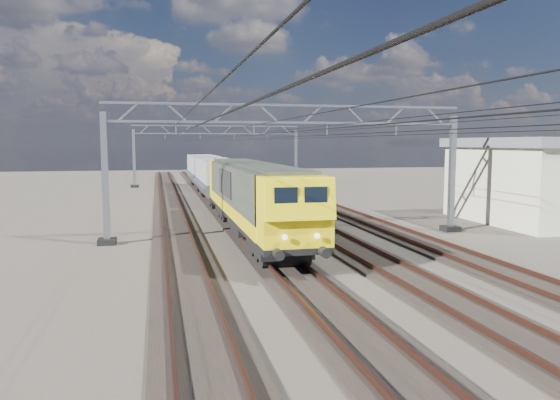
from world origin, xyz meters
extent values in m
plane|color=#2C2721|center=(0.00, 0.00, 0.00)|extent=(160.00, 160.00, 0.00)
cube|color=black|center=(-6.00, 0.00, 0.06)|extent=(2.60, 140.00, 0.12)
cube|color=#512C20|center=(-6.72, 0.00, 0.22)|extent=(0.08, 140.00, 0.16)
cube|color=#512C20|center=(-5.28, 0.00, 0.22)|extent=(0.08, 140.00, 0.16)
cube|color=black|center=(-2.00, 0.00, 0.06)|extent=(2.60, 140.00, 0.12)
cube|color=#512C20|center=(-2.72, 0.00, 0.22)|extent=(0.08, 140.00, 0.16)
cube|color=#512C20|center=(-1.28, 0.00, 0.22)|extent=(0.08, 140.00, 0.16)
cube|color=black|center=(2.00, 0.00, 0.06)|extent=(2.60, 140.00, 0.12)
cube|color=#512C20|center=(1.28, 0.00, 0.22)|extent=(0.08, 140.00, 0.16)
cube|color=#512C20|center=(2.72, 0.00, 0.22)|extent=(0.08, 140.00, 0.16)
cube|color=black|center=(6.00, 0.00, 0.06)|extent=(2.60, 140.00, 0.12)
cube|color=#512C20|center=(5.28, 0.00, 0.22)|extent=(0.08, 140.00, 0.16)
cube|color=#512C20|center=(6.72, 0.00, 0.22)|extent=(0.08, 140.00, 0.16)
cube|color=gray|center=(-9.50, 4.00, 3.30)|extent=(0.30, 0.30, 6.60)
cube|color=gray|center=(9.50, 4.00, 3.30)|extent=(0.30, 0.30, 6.60)
cube|color=black|center=(-9.50, 4.00, 0.15)|extent=(0.90, 0.90, 0.30)
cube|color=black|center=(9.50, 4.00, 0.15)|extent=(0.90, 0.90, 0.30)
cube|color=gray|center=(0.00, 4.00, 7.05)|extent=(19.30, 0.18, 0.12)
cube|color=gray|center=(0.00, 4.00, 6.15)|extent=(19.30, 0.18, 0.12)
cube|color=gray|center=(-8.31, 4.00, 6.60)|extent=(1.03, 0.10, 0.94)
cube|color=gray|center=(-5.94, 4.00, 6.60)|extent=(1.03, 0.10, 0.94)
cube|color=gray|center=(-3.56, 4.00, 6.60)|extent=(1.03, 0.10, 0.94)
cube|color=gray|center=(-1.19, 4.00, 6.60)|extent=(1.03, 0.10, 0.94)
cube|color=gray|center=(1.19, 4.00, 6.60)|extent=(1.03, 0.10, 0.94)
cube|color=gray|center=(3.56, 4.00, 6.60)|extent=(1.03, 0.10, 0.94)
cube|color=gray|center=(5.94, 4.00, 6.60)|extent=(1.03, 0.10, 0.94)
cube|color=gray|center=(8.31, 4.00, 6.60)|extent=(1.03, 0.10, 0.94)
cube|color=gray|center=(-6.00, 4.00, 5.82)|extent=(0.06, 0.06, 0.65)
cube|color=gray|center=(-2.00, 4.00, 5.82)|extent=(0.06, 0.06, 0.65)
cube|color=gray|center=(2.00, 4.00, 5.82)|extent=(0.06, 0.06, 0.65)
cube|color=gray|center=(6.00, 4.00, 5.82)|extent=(0.06, 0.06, 0.65)
cube|color=gray|center=(-9.50, 40.00, 3.30)|extent=(0.30, 0.30, 6.60)
cube|color=gray|center=(9.50, 40.00, 3.30)|extent=(0.30, 0.30, 6.60)
cube|color=black|center=(-9.50, 40.00, 0.15)|extent=(0.90, 0.90, 0.30)
cube|color=black|center=(9.50, 40.00, 0.15)|extent=(0.90, 0.90, 0.30)
cube|color=gray|center=(0.00, 40.00, 7.05)|extent=(19.30, 0.18, 0.12)
cube|color=gray|center=(0.00, 40.00, 6.15)|extent=(19.30, 0.18, 0.12)
cube|color=gray|center=(-8.31, 40.00, 6.60)|extent=(1.03, 0.10, 0.94)
cube|color=gray|center=(-5.94, 40.00, 6.60)|extent=(1.03, 0.10, 0.94)
cube|color=gray|center=(-3.56, 40.00, 6.60)|extent=(1.03, 0.10, 0.94)
cube|color=gray|center=(-1.19, 40.00, 6.60)|extent=(1.03, 0.10, 0.94)
cube|color=gray|center=(1.19, 40.00, 6.60)|extent=(1.03, 0.10, 0.94)
cube|color=gray|center=(3.56, 40.00, 6.60)|extent=(1.03, 0.10, 0.94)
cube|color=gray|center=(5.94, 40.00, 6.60)|extent=(1.03, 0.10, 0.94)
cube|color=gray|center=(8.31, 40.00, 6.60)|extent=(1.03, 0.10, 0.94)
cube|color=gray|center=(-6.00, 40.00, 5.82)|extent=(0.06, 0.06, 0.65)
cube|color=gray|center=(-2.00, 40.00, 5.82)|extent=(0.06, 0.06, 0.65)
cube|color=gray|center=(2.00, 40.00, 5.82)|extent=(0.06, 0.06, 0.65)
cube|color=gray|center=(6.00, 40.00, 5.82)|extent=(0.06, 0.06, 0.65)
cylinder|color=black|center=(-6.00, 8.00, 5.50)|extent=(0.03, 140.00, 0.03)
cylinder|color=black|center=(-6.00, 8.00, 6.00)|extent=(0.03, 140.00, 0.03)
cylinder|color=black|center=(-2.00, 8.00, 5.50)|extent=(0.03, 140.00, 0.03)
cylinder|color=black|center=(-2.00, 8.00, 6.00)|extent=(0.03, 140.00, 0.03)
cylinder|color=black|center=(2.00, 8.00, 5.50)|extent=(0.03, 140.00, 0.03)
cylinder|color=black|center=(2.00, 8.00, 6.00)|extent=(0.03, 140.00, 0.03)
cylinder|color=black|center=(6.00, 8.00, 5.50)|extent=(0.03, 140.00, 0.03)
cylinder|color=black|center=(6.00, 8.00, 6.00)|extent=(0.03, 140.00, 0.03)
cube|color=black|center=(-2.00, -1.93, 0.75)|extent=(2.20, 3.60, 0.60)
cube|color=black|center=(-2.00, 11.07, 0.75)|extent=(2.20, 3.60, 0.60)
cube|color=black|center=(-2.00, 4.57, 1.13)|extent=(2.65, 20.00, 0.25)
cube|color=black|center=(-2.00, 4.57, 0.75)|extent=(2.20, 4.50, 0.75)
cube|color=#282E26|center=(-2.00, 4.57, 2.55)|extent=(2.65, 17.00, 2.60)
cube|color=yellow|center=(-3.34, 4.57, 1.55)|extent=(0.04, 17.00, 0.60)
cube|color=yellow|center=(-0.66, 4.57, 1.55)|extent=(0.04, 17.00, 0.60)
cube|color=black|center=(-3.35, 5.57, 2.90)|extent=(0.05, 5.00, 1.40)
cube|color=black|center=(-0.65, 5.57, 2.90)|extent=(0.05, 5.00, 1.40)
cube|color=#282E26|center=(-2.00, 4.57, 3.92)|extent=(2.25, 18.00, 0.15)
cube|color=yellow|center=(-2.00, -4.53, 2.55)|extent=(2.65, 1.80, 2.60)
cube|color=yellow|center=(-2.00, -5.48, 3.05)|extent=(2.60, 0.46, 1.52)
cube|color=black|center=(-2.55, -5.58, 3.15)|extent=(0.85, 0.08, 0.75)
cube|color=black|center=(-1.45, -5.58, 3.15)|extent=(0.85, 0.08, 0.75)
cylinder|color=black|center=(-2.85, -5.73, 1.15)|extent=(0.36, 0.50, 0.36)
cylinder|color=black|center=(-1.15, -5.73, 1.15)|extent=(0.36, 0.50, 0.36)
cylinder|color=white|center=(-2.60, -5.63, 1.75)|extent=(0.20, 0.08, 0.20)
cylinder|color=white|center=(-1.40, -5.63, 1.75)|extent=(0.20, 0.08, 0.20)
cube|color=yellow|center=(-2.00, 13.67, 2.55)|extent=(2.65, 1.80, 2.60)
cube|color=yellow|center=(-2.00, 14.62, 3.05)|extent=(2.60, 0.46, 1.52)
cube|color=black|center=(-2.55, 14.72, 3.15)|extent=(0.85, 0.08, 0.75)
cube|color=black|center=(-1.45, 14.72, 3.15)|extent=(0.85, 0.08, 0.75)
cylinder|color=black|center=(-2.85, 14.87, 1.15)|extent=(0.36, 0.50, 0.36)
cylinder|color=black|center=(-1.15, 14.87, 1.15)|extent=(0.36, 0.50, 0.36)
cylinder|color=white|center=(-2.60, 14.77, 1.75)|extent=(0.20, 0.08, 0.20)
cylinder|color=white|center=(-1.40, 14.77, 1.75)|extent=(0.20, 0.08, 0.20)
cube|color=black|center=(-2.00, 17.77, 0.72)|extent=(2.20, 2.60, 0.55)
cube|color=black|center=(-2.00, 26.77, 0.72)|extent=(2.20, 2.60, 0.55)
cube|color=black|center=(-2.00, 22.27, 1.08)|extent=(2.40, 13.00, 0.20)
cube|color=gray|center=(-2.00, 22.27, 2.80)|extent=(2.80, 12.00, 1.80)
cube|color=#424549|center=(-2.95, 22.27, 1.55)|extent=(1.48, 12.00, 1.36)
cube|color=#424549|center=(-1.05, 22.27, 1.55)|extent=(1.48, 12.00, 1.36)
cube|color=yellow|center=(-3.42, 19.27, 2.90)|extent=(0.04, 1.20, 0.50)
cube|color=black|center=(-2.00, 31.97, 0.72)|extent=(2.20, 2.60, 0.55)
cube|color=black|center=(-2.00, 40.97, 0.72)|extent=(2.20, 2.60, 0.55)
cube|color=black|center=(-2.00, 36.47, 1.08)|extent=(2.40, 13.00, 0.20)
cube|color=gray|center=(-2.00, 36.47, 2.80)|extent=(2.80, 12.00, 1.80)
cube|color=#424549|center=(-2.95, 36.47, 1.55)|extent=(1.48, 12.00, 1.36)
cube|color=#424549|center=(-1.05, 36.47, 1.55)|extent=(1.48, 12.00, 1.36)
cube|color=yellow|center=(-3.42, 33.47, 2.90)|extent=(0.04, 1.20, 0.50)
camera|label=1|loc=(-6.97, -24.24, 5.09)|focal=35.00mm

